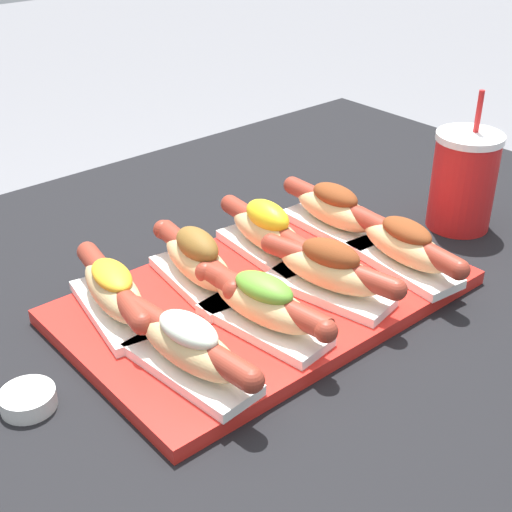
{
  "coord_description": "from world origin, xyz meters",
  "views": [
    {
      "loc": [
        -0.44,
        -0.56,
        1.19
      ],
      "look_at": [
        0.06,
        0.01,
        0.76
      ],
      "focal_mm": 50.0,
      "sensor_mm": 36.0,
      "label": 1
    }
  ],
  "objects_px": {
    "hot_dog_4": "(113,291)",
    "hot_dog_3": "(405,246)",
    "hot_dog_1": "(262,305)",
    "drink_cup": "(463,181)",
    "hot_dog_5": "(196,262)",
    "hot_dog_6": "(267,232)",
    "hot_dog_0": "(189,347)",
    "hot_dog_7": "(334,210)",
    "serving_tray": "(266,296)",
    "sauce_bowl": "(28,399)",
    "hot_dog_2": "(330,270)"
  },
  "relations": [
    {
      "from": "hot_dog_1",
      "to": "hot_dog_4",
      "type": "bearing_deg",
      "value": 129.08
    },
    {
      "from": "hot_dog_0",
      "to": "hot_dog_4",
      "type": "height_order",
      "value": "hot_dog_0"
    },
    {
      "from": "hot_dog_5",
      "to": "hot_dog_6",
      "type": "bearing_deg",
      "value": 1.73
    },
    {
      "from": "hot_dog_4",
      "to": "hot_dog_5",
      "type": "bearing_deg",
      "value": -6.15
    },
    {
      "from": "serving_tray",
      "to": "hot_dog_1",
      "type": "relative_size",
      "value": 2.42
    },
    {
      "from": "hot_dog_4",
      "to": "hot_dog_3",
      "type": "bearing_deg",
      "value": -23.92
    },
    {
      "from": "hot_dog_2",
      "to": "hot_dog_5",
      "type": "bearing_deg",
      "value": 133.01
    },
    {
      "from": "hot_dog_1",
      "to": "drink_cup",
      "type": "height_order",
      "value": "drink_cup"
    },
    {
      "from": "hot_dog_2",
      "to": "hot_dog_6",
      "type": "distance_m",
      "value": 0.12
    },
    {
      "from": "hot_dog_0",
      "to": "hot_dog_1",
      "type": "bearing_deg",
      "value": 5.29
    },
    {
      "from": "hot_dog_7",
      "to": "hot_dog_5",
      "type": "bearing_deg",
      "value": 178.48
    },
    {
      "from": "hot_dog_2",
      "to": "drink_cup",
      "type": "relative_size",
      "value": 0.97
    },
    {
      "from": "hot_dog_4",
      "to": "hot_dog_6",
      "type": "bearing_deg",
      "value": -2.03
    },
    {
      "from": "hot_dog_7",
      "to": "drink_cup",
      "type": "xyz_separation_m",
      "value": [
        0.18,
        -0.08,
        0.02
      ]
    },
    {
      "from": "hot_dog_4",
      "to": "hot_dog_6",
      "type": "xyz_separation_m",
      "value": [
        0.23,
        -0.01,
        0.0
      ]
    },
    {
      "from": "hot_dog_1",
      "to": "sauce_bowl",
      "type": "distance_m",
      "value": 0.26
    },
    {
      "from": "hot_dog_1",
      "to": "hot_dog_5",
      "type": "relative_size",
      "value": 1.0
    },
    {
      "from": "hot_dog_3",
      "to": "hot_dog_1",
      "type": "bearing_deg",
      "value": 176.15
    },
    {
      "from": "hot_dog_0",
      "to": "hot_dog_1",
      "type": "relative_size",
      "value": 1.0
    },
    {
      "from": "hot_dog_5",
      "to": "hot_dog_7",
      "type": "distance_m",
      "value": 0.24
    },
    {
      "from": "hot_dog_0",
      "to": "hot_dog_2",
      "type": "relative_size",
      "value": 1.01
    },
    {
      "from": "hot_dog_0",
      "to": "hot_dog_2",
      "type": "xyz_separation_m",
      "value": [
        0.22,
        0.01,
        0.0
      ]
    },
    {
      "from": "hot_dog_6",
      "to": "sauce_bowl",
      "type": "height_order",
      "value": "hot_dog_6"
    },
    {
      "from": "hot_dog_5",
      "to": "drink_cup",
      "type": "distance_m",
      "value": 0.43
    },
    {
      "from": "hot_dog_1",
      "to": "hot_dog_4",
      "type": "relative_size",
      "value": 1.01
    },
    {
      "from": "hot_dog_7",
      "to": "drink_cup",
      "type": "bearing_deg",
      "value": -25.24
    },
    {
      "from": "hot_dog_6",
      "to": "hot_dog_1",
      "type": "bearing_deg",
      "value": -133.32
    },
    {
      "from": "serving_tray",
      "to": "sauce_bowl",
      "type": "distance_m",
      "value": 0.31
    },
    {
      "from": "serving_tray",
      "to": "hot_dog_7",
      "type": "distance_m",
      "value": 0.19
    },
    {
      "from": "hot_dog_3",
      "to": "serving_tray",
      "type": "bearing_deg",
      "value": 156.03
    },
    {
      "from": "hot_dog_1",
      "to": "hot_dog_6",
      "type": "height_order",
      "value": "hot_dog_6"
    },
    {
      "from": "serving_tray",
      "to": "hot_dog_7",
      "type": "height_order",
      "value": "hot_dog_7"
    },
    {
      "from": "hot_dog_6",
      "to": "drink_cup",
      "type": "relative_size",
      "value": 0.99
    },
    {
      "from": "hot_dog_0",
      "to": "hot_dog_4",
      "type": "relative_size",
      "value": 1.01
    },
    {
      "from": "drink_cup",
      "to": "hot_dog_1",
      "type": "bearing_deg",
      "value": -175.64
    },
    {
      "from": "hot_dog_1",
      "to": "hot_dog_6",
      "type": "bearing_deg",
      "value": 46.68
    },
    {
      "from": "hot_dog_5",
      "to": "hot_dog_7",
      "type": "height_order",
      "value": "hot_dog_5"
    },
    {
      "from": "hot_dog_6",
      "to": "hot_dog_0",
      "type": "bearing_deg",
      "value": -148.86
    },
    {
      "from": "hot_dog_5",
      "to": "hot_dog_1",
      "type": "bearing_deg",
      "value": -89.83
    },
    {
      "from": "serving_tray",
      "to": "hot_dog_5",
      "type": "distance_m",
      "value": 0.1
    },
    {
      "from": "hot_dog_2",
      "to": "hot_dog_5",
      "type": "distance_m",
      "value": 0.16
    },
    {
      "from": "serving_tray",
      "to": "hot_dog_1",
      "type": "xyz_separation_m",
      "value": [
        -0.06,
        -0.06,
        0.04
      ]
    },
    {
      "from": "hot_dog_2",
      "to": "hot_dog_7",
      "type": "bearing_deg",
      "value": 42.12
    },
    {
      "from": "hot_dog_0",
      "to": "hot_dog_7",
      "type": "bearing_deg",
      "value": 20.26
    },
    {
      "from": "hot_dog_1",
      "to": "hot_dog_7",
      "type": "bearing_deg",
      "value": 26.28
    },
    {
      "from": "serving_tray",
      "to": "sauce_bowl",
      "type": "relative_size",
      "value": 8.62
    },
    {
      "from": "hot_dog_3",
      "to": "hot_dog_7",
      "type": "distance_m",
      "value": 0.13
    },
    {
      "from": "hot_dog_3",
      "to": "drink_cup",
      "type": "height_order",
      "value": "drink_cup"
    },
    {
      "from": "hot_dog_2",
      "to": "hot_dog_6",
      "type": "xyz_separation_m",
      "value": [
        0.01,
        0.12,
        0.0
      ]
    },
    {
      "from": "hot_dog_6",
      "to": "drink_cup",
      "type": "bearing_deg",
      "value": -17.7
    }
  ]
}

